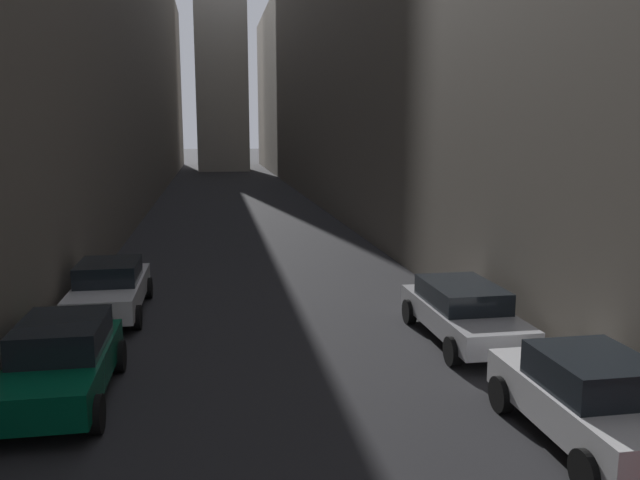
% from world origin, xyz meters
% --- Properties ---
extents(ground_plane, '(264.00, 264.00, 0.00)m').
position_xyz_m(ground_plane, '(0.00, 48.00, 0.00)').
color(ground_plane, '#232326').
extents(building_block_left, '(11.45, 108.00, 21.29)m').
position_xyz_m(building_block_left, '(-11.23, 50.00, 10.64)').
color(building_block_left, '#60594F').
rests_on(building_block_left, ground).
extents(building_block_right, '(13.94, 108.00, 19.64)m').
position_xyz_m(building_block_right, '(12.47, 50.00, 9.82)').
color(building_block_right, '#60594F').
rests_on(building_block_right, ground).
extents(parked_car_left_third, '(1.88, 4.16, 1.54)m').
position_xyz_m(parked_car_left_third, '(-4.40, 20.02, 0.80)').
color(parked_car_left_third, '#05472D').
rests_on(parked_car_left_third, ground).
extents(parked_car_left_far, '(1.95, 4.58, 1.50)m').
position_xyz_m(parked_car_left_far, '(-4.40, 25.85, 0.76)').
color(parked_car_left_far, silver).
rests_on(parked_car_left_far, ground).
extents(parked_car_right_third, '(1.90, 3.98, 1.54)m').
position_xyz_m(parked_car_right_third, '(4.40, 16.82, 0.79)').
color(parked_car_right_third, silver).
rests_on(parked_car_right_third, ground).
extents(parked_car_right_far, '(1.95, 4.56, 1.38)m').
position_xyz_m(parked_car_right_far, '(4.40, 22.13, 0.74)').
color(parked_car_right_far, '#B7B7BC').
rests_on(parked_car_right_far, ground).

